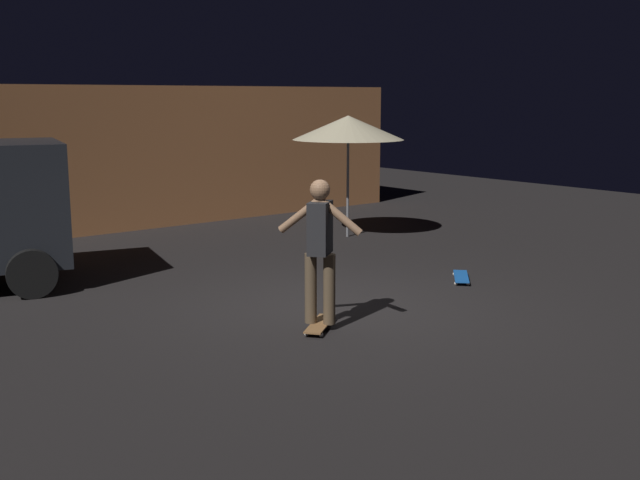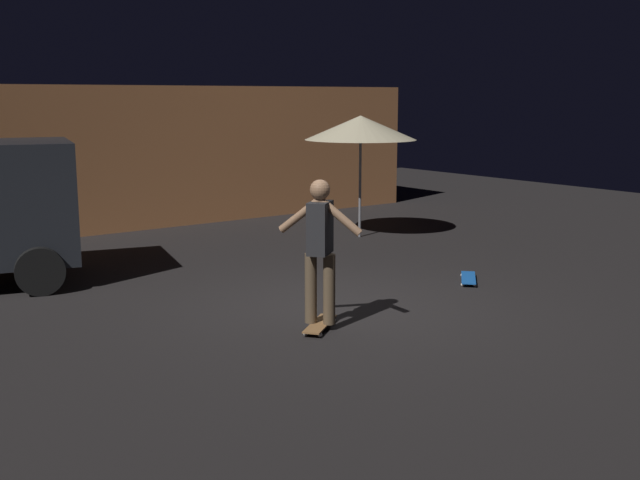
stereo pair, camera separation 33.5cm
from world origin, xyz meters
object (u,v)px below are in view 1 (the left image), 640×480
Objects in this scene: patio_umbrella at (348,128)px; skater at (320,241)px; skateboard_ridden at (320,324)px; skateboard_spare at (461,277)px.

skater is (-4.19, -4.34, -1.04)m from patio_umbrella.
skateboard_spare is (3.12, 0.57, 0.00)m from skateboard_ridden.
patio_umbrella is at bearing 45.97° from skateboard_ridden.
skater is at bearing -169.68° from skateboard_spare.
skateboard_ridden is at bearing 0.00° from skater.
patio_umbrella is 3.10× the size of skateboard_ridden.
patio_umbrella is 4.40m from skateboard_spare.
skateboard_ridden is (-4.19, -4.34, -2.02)m from patio_umbrella.
patio_umbrella is 6.36m from skateboard_ridden.
skateboard_ridden is 1.05× the size of skateboard_spare.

